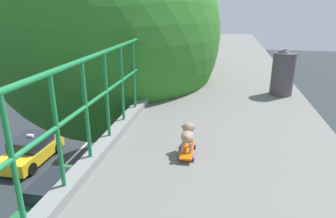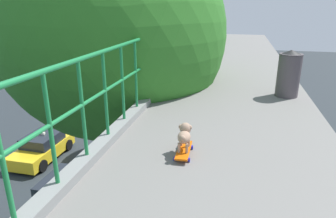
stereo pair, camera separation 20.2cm
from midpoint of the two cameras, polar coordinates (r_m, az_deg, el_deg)
car_green_fifth at (r=13.66m, az=-20.41°, el=-15.29°), size 1.95×4.11×1.55m
car_yellow_cab_sixth at (r=18.25m, az=-24.94°, el=-7.10°), size 1.90×3.93×1.53m
city_bus at (r=32.96m, az=-7.63°, el=7.92°), size 2.61×10.67×3.22m
roadside_tree_mid at (r=8.18m, az=-12.48°, el=13.62°), size 5.88×5.88×10.28m
roadside_tree_far at (r=17.17m, az=-0.65°, el=15.18°), size 3.83×3.83×8.45m
toy_skateboard at (r=3.90m, az=2.17°, el=-7.83°), size 0.22×0.54×0.08m
small_dog at (r=3.84m, az=2.27°, el=-4.79°), size 0.18×0.38×0.32m
litter_bin at (r=6.78m, az=20.30°, el=6.67°), size 0.47×0.47×0.98m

